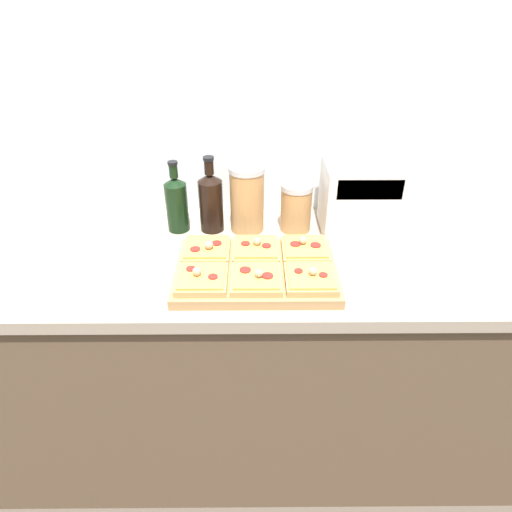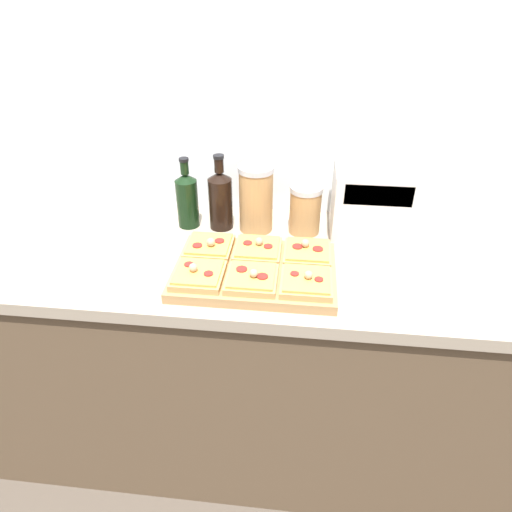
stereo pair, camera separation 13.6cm
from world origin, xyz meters
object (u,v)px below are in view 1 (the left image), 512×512
(olive_oil_bottle, at_px, (177,203))
(grain_jar_short, at_px, (296,207))
(wine_bottle, at_px, (211,201))
(grain_jar_tall, at_px, (247,199))
(toaster_oven, at_px, (361,198))
(cutting_board, at_px, (256,271))

(olive_oil_bottle, height_order, grain_jar_short, olive_oil_bottle)
(wine_bottle, bearing_deg, grain_jar_tall, -0.00)
(toaster_oven, bearing_deg, grain_jar_tall, 179.87)
(olive_oil_bottle, bearing_deg, cutting_board, -46.94)
(olive_oil_bottle, relative_size, wine_bottle, 0.94)
(olive_oil_bottle, relative_size, toaster_oven, 0.88)
(cutting_board, bearing_deg, grain_jar_tall, 95.75)
(cutting_board, bearing_deg, grain_jar_short, 64.18)
(cutting_board, height_order, wine_bottle, wine_bottle)
(cutting_board, relative_size, grain_jar_tall, 2.04)
(wine_bottle, height_order, grain_jar_short, wine_bottle)
(wine_bottle, relative_size, grain_jar_tall, 1.14)
(olive_oil_bottle, bearing_deg, grain_jar_tall, 0.00)
(wine_bottle, distance_m, toaster_oven, 0.51)
(grain_jar_short, relative_size, toaster_oven, 0.60)
(wine_bottle, relative_size, toaster_oven, 0.94)
(grain_jar_short, bearing_deg, grain_jar_tall, 180.00)
(grain_jar_tall, relative_size, toaster_oven, 0.82)
(wine_bottle, bearing_deg, olive_oil_bottle, -180.00)
(olive_oil_bottle, relative_size, grain_jar_short, 1.47)
(grain_jar_tall, distance_m, toaster_oven, 0.39)
(wine_bottle, height_order, grain_jar_tall, wine_bottle)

